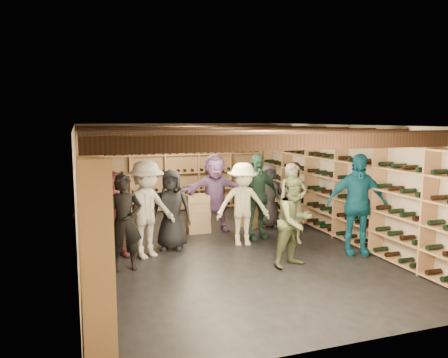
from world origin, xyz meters
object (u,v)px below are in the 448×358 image
crate_stack_right (253,216)px  crate_loose (264,221)px  person_0 (171,210)px  person_2 (295,222)px  person_1 (124,222)px  person_11 (215,193)px  person_4 (357,204)px  person_8 (295,194)px  person_3 (243,204)px  person_9 (146,209)px  person_10 (256,197)px  person_12 (269,196)px  person_5 (113,215)px  crate_stack_left (197,214)px  person_7 (293,203)px

crate_stack_right → crate_loose: size_ratio=1.16×
person_0 → person_2: bearing=-25.1°
person_1 → person_11: 2.95m
crate_stack_right → person_1: size_ratio=0.36×
person_4 → person_11: person_4 is taller
person_8 → person_4: bearing=-96.2°
person_1 → person_3: (2.40, 0.73, 0.02)m
person_0 → person_11: (1.22, 1.05, 0.09)m
crate_loose → person_0: (-2.50, -1.21, 0.70)m
person_9 → person_10: bearing=-10.4°
person_11 → person_12: bearing=10.0°
person_1 → person_9: person_9 is taller
person_1 → person_2: person_1 is taller
crate_loose → person_5: bearing=-158.5°
person_3 → person_1: bearing=-152.2°
crate_stack_right → person_2: bearing=-97.9°
person_10 → person_11: size_ratio=1.04×
person_1 → person_4: size_ratio=0.85×
person_0 → person_2: size_ratio=1.00×
person_0 → person_12: person_0 is taller
person_3 → person_8: bearing=42.5°
crate_loose → person_9: bearing=-152.4°
person_8 → person_12: (-0.62, 0.15, -0.02)m
crate_stack_left → person_11: 0.61m
person_8 → person_9: person_9 is taller
person_2 → person_12: 2.81m
crate_stack_left → person_12: person_12 is taller
person_5 → person_3: bearing=-7.6°
person_1 → person_7: size_ratio=0.99×
crate_loose → person_1: person_1 is taller
person_0 → person_10: bearing=22.8°
person_0 → crate_stack_right: bearing=46.0°
crate_stack_right → person_10: 1.24m
crate_loose → person_11: size_ratio=0.29×
crate_stack_left → person_4: (2.41, -2.46, 0.52)m
crate_stack_left → person_3: bearing=-63.8°
person_12 → person_5: bearing=-147.1°
person_9 → person_11: size_ratio=1.02×
person_1 → person_7: person_7 is taller
person_0 → person_1: (-0.99, -0.91, 0.03)m
person_4 → person_11: (-1.99, 2.46, -0.07)m
crate_stack_left → person_8: person_8 is taller
person_10 → person_4: bearing=-53.1°
crate_stack_left → person_9: bearing=-133.2°
crate_stack_right → person_5: person_5 is taller
person_0 → person_3: (1.41, -0.19, 0.05)m
crate_stack_right → person_3: 1.66m
crate_stack_right → person_9: (-2.72, -1.54, 0.64)m
person_5 → person_10: 2.99m
person_11 → person_0: bearing=-128.5°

